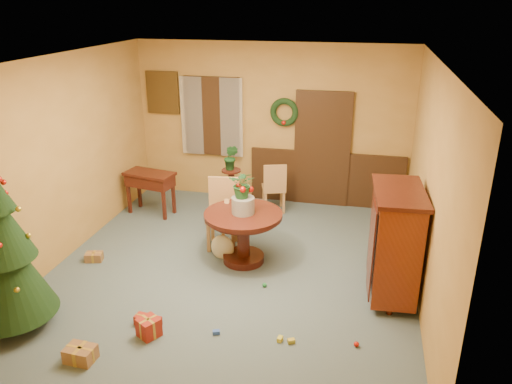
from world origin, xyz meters
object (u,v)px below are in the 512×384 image
(chair_near, at_px, (223,210))
(christmas_tree, at_px, (2,250))
(dining_table, at_px, (243,228))
(writing_desk, at_px, (150,183))
(sideboard, at_px, (394,240))

(chair_near, relative_size, christmas_tree, 0.51)
(dining_table, height_order, christmas_tree, christmas_tree)
(chair_near, xyz_separation_m, christmas_tree, (-1.81, -2.53, 0.42))
(dining_table, height_order, writing_desk, dining_table)
(dining_table, relative_size, chair_near, 1.05)
(dining_table, relative_size, christmas_tree, 0.54)
(dining_table, relative_size, sideboard, 0.77)
(dining_table, bearing_deg, writing_desk, 146.61)
(dining_table, xyz_separation_m, christmas_tree, (-2.24, -2.07, 0.45))
(christmas_tree, relative_size, sideboard, 1.43)
(writing_desk, bearing_deg, sideboard, -23.30)
(chair_near, relative_size, writing_desk, 1.15)
(christmas_tree, height_order, sideboard, christmas_tree)
(chair_near, distance_m, writing_desk, 1.80)
(dining_table, bearing_deg, sideboard, -11.66)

